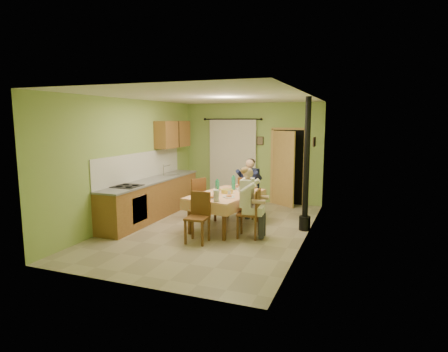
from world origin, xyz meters
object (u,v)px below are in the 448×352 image
at_px(chair_far, 249,205).
at_px(stove_flue, 306,183).
at_px(man_right, 249,194).
at_px(man_far, 249,181).
at_px(chair_near, 198,228).
at_px(chair_right, 249,223).
at_px(dining_table, 226,211).
at_px(chair_left, 204,209).

height_order(chair_far, stove_flue, stove_flue).
bearing_deg(man_right, man_far, 10.83).
relative_size(chair_near, stove_flue, 0.34).
relative_size(chair_far, chair_near, 1.02).
bearing_deg(chair_near, chair_right, -144.21).
relative_size(dining_table, stove_flue, 0.71).
bearing_deg(chair_left, chair_near, 46.36).
bearing_deg(man_far, chair_right, -64.20).
distance_m(chair_near, man_right, 1.20).
bearing_deg(chair_far, chair_left, -132.80).
distance_m(dining_table, chair_left, 0.76).
bearing_deg(stove_flue, chair_near, -139.38).
bearing_deg(man_right, stove_flue, -53.08).
height_order(dining_table, man_right, man_right).
bearing_deg(stove_flue, chair_far, 156.84).
bearing_deg(man_right, chair_near, 122.64).
xyz_separation_m(chair_left, man_right, (1.33, -0.81, 0.59)).
relative_size(dining_table, chair_far, 2.03).
distance_m(chair_far, chair_left, 1.13).
xyz_separation_m(chair_right, man_right, (-0.01, -0.00, 0.59)).
distance_m(man_far, man_right, 1.59).
xyz_separation_m(chair_near, chair_right, (0.83, 0.65, 0.00)).
xyz_separation_m(man_far, man_right, (0.45, -1.52, 0.00)).
height_order(man_far, stove_flue, stove_flue).
relative_size(dining_table, man_right, 1.43).
height_order(man_right, stove_flue, stove_flue).
bearing_deg(chair_far, chair_right, -63.97).
distance_m(dining_table, man_far, 1.18).
distance_m(chair_right, chair_left, 1.57).
distance_m(chair_left, man_right, 1.67).
xyz_separation_m(man_far, stove_flue, (1.43, -0.62, 0.15)).
bearing_deg(dining_table, man_far, 88.28).
height_order(chair_near, man_far, man_far).
height_order(chair_near, chair_right, chair_right).
height_order(man_far, man_right, same).
bearing_deg(chair_right, chair_far, 11.55).
relative_size(chair_far, chair_left, 1.00).
relative_size(chair_left, man_far, 0.71).
bearing_deg(man_far, stove_flue, -14.77).
relative_size(man_right, stove_flue, 0.50).
distance_m(chair_far, man_right, 1.68).
height_order(chair_left, man_right, man_right).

